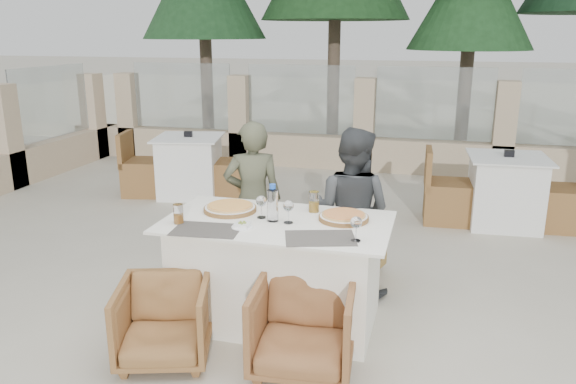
% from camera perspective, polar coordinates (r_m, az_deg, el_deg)
% --- Properties ---
extents(ground, '(80.00, 80.00, 0.00)m').
position_cam_1_polar(ground, '(4.35, -1.34, -12.23)').
color(ground, '#BFB7A3').
rests_on(ground, ground).
extents(sand_patch, '(30.00, 16.00, 0.01)m').
position_cam_1_polar(sand_patch, '(17.83, 11.72, 9.02)').
color(sand_patch, beige).
rests_on(sand_patch, ground).
extents(perimeter_wall_far, '(10.00, 0.34, 1.60)m').
position_cam_1_polar(perimeter_wall_far, '(8.64, 7.79, 7.45)').
color(perimeter_wall_far, tan).
rests_on(perimeter_wall_far, ground).
extents(pine_centre, '(2.20, 2.20, 5.00)m').
position_cam_1_polar(pine_centre, '(10.89, 18.17, 17.55)').
color(pine_centre, '#204B22').
rests_on(pine_centre, ground).
extents(dining_table, '(1.60, 0.90, 0.77)m').
position_cam_1_polar(dining_table, '(4.10, -1.11, -8.05)').
color(dining_table, white).
rests_on(dining_table, ground).
extents(placemat_near_left, '(0.48, 0.34, 0.00)m').
position_cam_1_polar(placemat_near_left, '(3.82, -8.28, -3.81)').
color(placemat_near_left, '#4F4943').
rests_on(placemat_near_left, dining_table).
extents(placemat_near_right, '(0.52, 0.42, 0.00)m').
position_cam_1_polar(placemat_near_right, '(3.64, 3.29, -4.69)').
color(placemat_near_right, '#57514A').
rests_on(placemat_near_right, dining_table).
extents(pizza_left, '(0.40, 0.40, 0.05)m').
position_cam_1_polar(pizza_left, '(4.19, -5.90, -1.60)').
color(pizza_left, orange).
rests_on(pizza_left, dining_table).
extents(pizza_right, '(0.38, 0.38, 0.05)m').
position_cam_1_polar(pizza_right, '(3.99, 5.67, -2.54)').
color(pizza_right, '#D74D1D').
rests_on(pizza_right, dining_table).
extents(water_bottle, '(0.09, 0.09, 0.27)m').
position_cam_1_polar(water_bottle, '(3.92, -1.57, -1.10)').
color(water_bottle, '#B9DBF3').
rests_on(water_bottle, dining_table).
extents(wine_glass_centre, '(0.08, 0.08, 0.18)m').
position_cam_1_polar(wine_glass_centre, '(4.01, -2.73, -1.38)').
color(wine_glass_centre, silver).
rests_on(wine_glass_centre, dining_table).
extents(wine_glass_near, '(0.08, 0.08, 0.18)m').
position_cam_1_polar(wine_glass_near, '(3.89, 0.05, -1.89)').
color(wine_glass_near, white).
rests_on(wine_glass_near, dining_table).
extents(wine_glass_corner, '(0.09, 0.09, 0.18)m').
position_cam_1_polar(wine_glass_corner, '(3.58, 6.93, -3.59)').
color(wine_glass_corner, white).
rests_on(wine_glass_corner, dining_table).
extents(beer_glass_left, '(0.09, 0.09, 0.14)m').
position_cam_1_polar(beer_glass_left, '(3.97, -11.08, -2.19)').
color(beer_glass_left, orange).
rests_on(beer_glass_left, dining_table).
extents(beer_glass_right, '(0.08, 0.08, 0.15)m').
position_cam_1_polar(beer_glass_right, '(4.15, 2.65, -1.00)').
color(beer_glass_right, gold).
rests_on(beer_glass_right, dining_table).
extents(olive_dish, '(0.14, 0.14, 0.04)m').
position_cam_1_polar(olive_dish, '(3.83, -4.66, -3.33)').
color(olive_dish, white).
rests_on(olive_dish, dining_table).
extents(armchair_far_left, '(0.71, 0.72, 0.54)m').
position_cam_1_polar(armchair_far_left, '(4.86, -3.97, -5.62)').
color(armchair_far_left, olive).
rests_on(armchair_far_left, ground).
extents(armchair_far_right, '(0.78, 0.79, 0.59)m').
position_cam_1_polar(armchair_far_right, '(4.86, 5.32, -5.37)').
color(armchair_far_right, olive).
rests_on(armchair_far_right, ground).
extents(armchair_near_left, '(0.72, 0.73, 0.53)m').
position_cam_1_polar(armchair_near_left, '(3.78, -12.50, -12.72)').
color(armchair_near_left, olive).
rests_on(armchair_near_left, ground).
extents(armchair_near_right, '(0.67, 0.69, 0.58)m').
position_cam_1_polar(armchair_near_right, '(3.59, 1.57, -13.53)').
color(armchair_near_right, brown).
rests_on(armchair_near_right, ground).
extents(diner_left, '(0.58, 0.48, 1.36)m').
position_cam_1_polar(diner_left, '(4.78, -3.57, -0.82)').
color(diner_left, '#50523C').
rests_on(diner_left, ground).
extents(diner_right, '(0.77, 0.67, 1.36)m').
position_cam_1_polar(diner_right, '(4.48, 6.45, -2.04)').
color(diner_right, '#3B3D40').
rests_on(diner_right, ground).
extents(bg_table_a, '(1.77, 1.14, 0.77)m').
position_cam_1_polar(bg_table_a, '(7.36, -9.95, 2.60)').
color(bg_table_a, white).
rests_on(bg_table_a, ground).
extents(bg_table_b, '(1.69, 0.92, 0.77)m').
position_cam_1_polar(bg_table_b, '(6.55, 21.19, 0.08)').
color(bg_table_b, silver).
rests_on(bg_table_b, ground).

